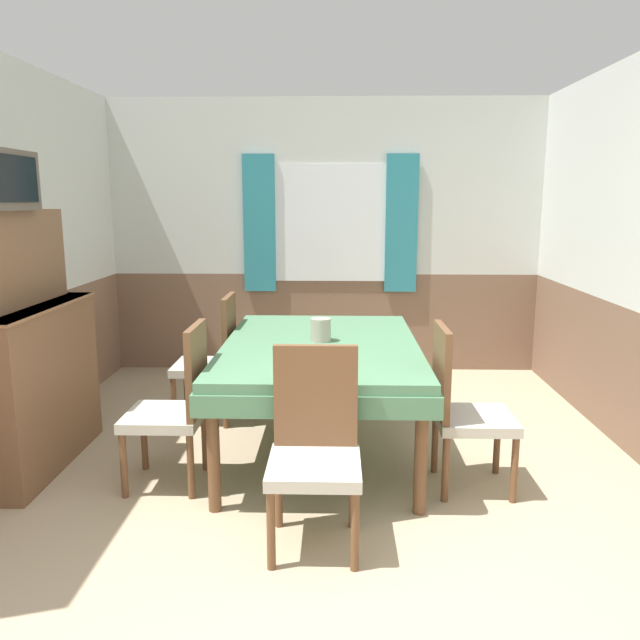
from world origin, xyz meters
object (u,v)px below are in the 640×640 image
chair_left_near (177,403)px  vase (321,330)px  chair_left_far (214,356)px  chair_head_near (315,444)px  dining_table (321,357)px  sideboard (23,360)px  chair_right_near (462,405)px

chair_left_near → vase: size_ratio=6.27×
chair_left_far → chair_head_near: bearing=-154.1°
dining_table → sideboard: bearing=-170.2°
chair_right_near → chair_head_near: 1.02m
chair_head_near → vase: size_ratio=6.27×
dining_table → chair_right_near: chair_right_near is taller
chair_left_near → dining_table: bearing=-56.2°
dining_table → vase: bearing=92.3°
dining_table → chair_left_near: chair_left_near is taller
vase → sideboard: bearing=-169.1°
sideboard → chair_left_near: bearing=-13.2°
dining_table → chair_head_near: size_ratio=2.02×
sideboard → vase: bearing=10.9°
chair_left_near → sideboard: (-1.01, 0.24, 0.19)m
chair_left_far → vase: bearing=-122.0°
chair_right_near → chair_head_near: bearing=-54.1°
chair_right_near → vase: chair_right_near is taller
vase → chair_left_near: bearing=-144.5°
chair_head_near → sideboard: 2.02m
chair_head_near → vase: 1.23m
chair_head_near → sideboard: bearing=-24.5°
chair_left_near → chair_right_near: bearing=-90.0°
dining_table → chair_left_far: size_ratio=2.02×
chair_head_near → chair_left_near: bearing=-35.9°
chair_right_near → vase: (-0.83, 0.59, 0.32)m
chair_left_near → vase: 1.06m
chair_head_near → vase: (-0.00, 1.19, 0.32)m
chair_left_far → vase: 1.02m
sideboard → chair_left_far: bearing=40.8°
chair_left_near → vase: bearing=-54.5°
chair_right_near → vase: 1.06m
chair_left_near → chair_head_near: (0.83, -0.60, 0.00)m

